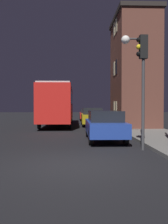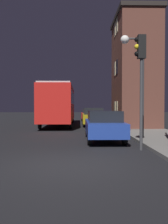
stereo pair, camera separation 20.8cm
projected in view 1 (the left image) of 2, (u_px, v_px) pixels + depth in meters
name	position (u px, v px, depth m)	size (l,w,h in m)	color
ground_plane	(73.00, 165.00, 7.28)	(120.00, 120.00, 0.00)	black
brick_building	(134.00, 71.00, 19.77)	(3.17, 5.71, 8.67)	brown
streetlamp	(135.00, 65.00, 12.42)	(1.18, 0.43, 5.09)	#38383A
traffic_light	(143.00, 68.00, 9.62)	(0.43, 0.24, 4.44)	#38383A
bus	(58.00, 102.00, 21.70)	(2.47, 10.27, 3.41)	red
car_near_lane	(105.00, 125.00, 12.34)	(1.72, 4.53, 1.48)	navy
car_mid_lane	(92.00, 117.00, 21.31)	(1.77, 4.01, 1.55)	olive
car_far_lane	(87.00, 114.00, 29.22)	(1.74, 3.97, 1.39)	#B21E19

